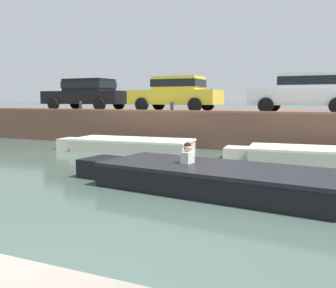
% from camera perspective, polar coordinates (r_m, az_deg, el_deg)
% --- Properties ---
extents(ground_plane, '(400.00, 400.00, 0.00)m').
position_cam_1_polar(ground_plane, '(8.71, 6.97, -6.55)').
color(ground_plane, '#42564C').
extents(far_quay_wall, '(60.00, 6.00, 1.48)m').
position_cam_1_polar(far_quay_wall, '(17.56, 15.76, 2.43)').
color(far_quay_wall, brown).
rests_on(far_quay_wall, ground).
extents(far_wall_coping, '(60.00, 0.24, 0.08)m').
position_cam_1_polar(far_wall_coping, '(14.68, 14.27, 4.71)').
color(far_wall_coping, brown).
rests_on(far_wall_coping, far_quay_wall).
extents(boat_moored_west_cream, '(5.57, 2.08, 0.50)m').
position_cam_1_polar(boat_moored_west_cream, '(14.58, -6.20, -0.15)').
color(boat_moored_west_cream, silver).
rests_on(boat_moored_west_cream, ground).
extents(boat_moored_central_cream, '(5.24, 2.07, 0.48)m').
position_cam_1_polar(boat_moored_central_cream, '(12.74, 21.11, -1.61)').
color(boat_moored_central_cream, silver).
rests_on(boat_moored_central_cream, ground).
extents(motorboat_passing, '(6.64, 2.64, 1.04)m').
position_cam_1_polar(motorboat_passing, '(8.38, 6.24, -5.12)').
color(motorboat_passing, black).
rests_on(motorboat_passing, ground).
extents(car_leftmost_black, '(4.40, 1.96, 1.54)m').
position_cam_1_polar(car_leftmost_black, '(19.41, -12.19, 7.61)').
color(car_leftmost_black, black).
rests_on(car_leftmost_black, far_quay_wall).
extents(car_left_inner_yellow, '(4.05, 1.98, 1.54)m').
position_cam_1_polar(car_left_inner_yellow, '(17.02, 1.33, 7.89)').
color(car_left_inner_yellow, yellow).
rests_on(car_left_inner_yellow, far_quay_wall).
extents(car_centre_white, '(4.13, 1.95, 1.54)m').
position_cam_1_polar(car_centre_white, '(15.77, 20.12, 7.56)').
color(car_centre_white, white).
rests_on(car_centre_white, far_quay_wall).
extents(mooring_bollard_west, '(0.15, 0.15, 0.45)m').
position_cam_1_polar(mooring_bollard_west, '(18.25, -13.18, 5.74)').
color(mooring_bollard_west, '#2D2B28').
rests_on(mooring_bollard_west, far_quay_wall).
extents(mooring_bollard_mid, '(0.15, 0.15, 0.45)m').
position_cam_1_polar(mooring_bollard_mid, '(15.88, 0.61, 5.78)').
color(mooring_bollard_mid, '#2D2B28').
rests_on(mooring_bollard_mid, far_quay_wall).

